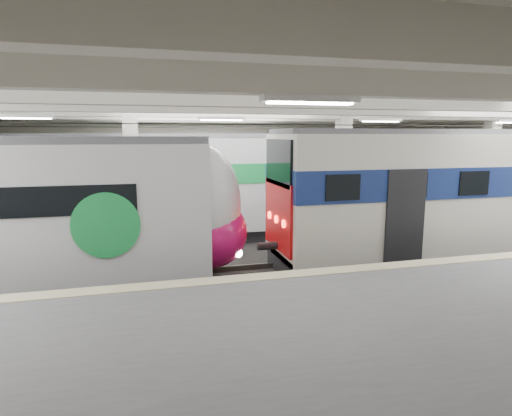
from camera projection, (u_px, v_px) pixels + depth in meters
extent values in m
cube|color=black|center=(235.00, 279.00, 13.33)|extent=(36.00, 24.00, 0.10)
cube|color=silver|center=(233.00, 94.00, 12.39)|extent=(36.00, 24.00, 0.20)
cube|color=beige|center=(195.00, 167.00, 22.39)|extent=(30.00, 0.10, 5.50)
cube|color=beige|center=(496.00, 348.00, 3.32)|extent=(30.00, 0.10, 5.50)
cube|color=#555557|center=(316.00, 371.00, 7.03)|extent=(30.00, 7.00, 1.10)
cube|color=#C5B48B|center=(263.00, 276.00, 10.03)|extent=(30.00, 0.50, 0.02)
cube|color=beige|center=(133.00, 182.00, 14.97)|extent=(0.50, 0.50, 5.50)
cube|color=beige|center=(342.00, 177.00, 16.96)|extent=(0.50, 0.50, 5.50)
cube|color=beige|center=(489.00, 173.00, 18.71)|extent=(0.50, 0.50, 5.50)
cube|color=beige|center=(233.00, 105.00, 12.44)|extent=(30.00, 18.00, 0.50)
cube|color=#59544C|center=(235.00, 275.00, 13.31)|extent=(30.00, 1.52, 0.16)
cube|color=#59544C|center=(209.00, 236.00, 18.55)|extent=(30.00, 1.52, 0.16)
cylinder|color=black|center=(234.00, 124.00, 12.53)|extent=(30.00, 0.03, 0.03)
cylinder|color=black|center=(207.00, 127.00, 17.77)|extent=(30.00, 0.03, 0.03)
cube|color=white|center=(250.00, 113.00, 10.58)|extent=(26.00, 8.40, 0.12)
ellipsoid|color=silver|center=(204.00, 205.00, 12.70)|extent=(2.16, 2.66, 3.58)
ellipsoid|color=#B90F55|center=(209.00, 231.00, 12.87)|extent=(2.29, 2.72, 2.19)
cylinder|color=green|center=(106.00, 225.00, 10.74)|extent=(1.69, 0.06, 1.69)
cube|color=beige|center=(466.00, 191.00, 14.98)|extent=(13.77, 3.02, 3.92)
cube|color=navy|center=(468.00, 177.00, 14.90)|extent=(13.81, 3.08, 0.95)
cube|color=#A90B0D|center=(278.00, 215.00, 13.34)|extent=(0.08, 2.57, 2.16)
cube|color=black|center=(279.00, 163.00, 13.07)|extent=(0.08, 2.41, 1.41)
cube|color=#4C4C51|center=(471.00, 132.00, 14.63)|extent=(13.77, 2.35, 0.16)
cube|color=black|center=(462.00, 249.00, 15.33)|extent=(13.77, 2.11, 0.70)
cube|color=silver|center=(104.00, 186.00, 17.12)|extent=(13.96, 3.19, 3.77)
cube|color=green|center=(103.00, 173.00, 17.04)|extent=(14.01, 3.25, 0.79)
cube|color=#4C4C51|center=(101.00, 136.00, 16.79)|extent=(13.95, 2.70, 0.16)
cube|color=black|center=(107.00, 236.00, 17.47)|extent=(13.95, 2.90, 0.60)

